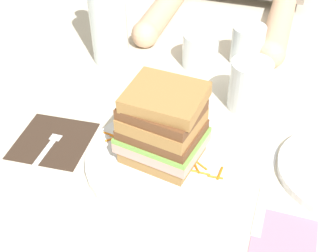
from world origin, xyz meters
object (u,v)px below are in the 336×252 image
Objects in this scene: fork at (47,147)px; empty_tumbler_1 at (248,44)px; napkin_dark at (53,140)px; empty_tumbler_0 at (200,50)px; main_plate at (163,159)px; sandwich at (163,126)px; knife at (265,189)px; juice_glass at (249,87)px; napkin_pink at (284,240)px.

fork is 0.48m from empty_tumbler_1.
napkin_dark is 0.37m from empty_tumbler_0.
empty_tumbler_1 reaches higher than main_plate.
napkin_dark is at bearing -177.60° from main_plate.
knife is at bearing -2.99° from sandwich.
sandwich is 0.71× the size of knife.
napkin_pink is (0.10, -0.29, -0.04)m from juice_glass.
main_plate reaches higher than napkin_pink.
fork is 0.37m from knife.
empty_tumbler_0 is at bearing 137.06° from juice_glass.
fork is (-0.20, -0.03, -0.07)m from sandwich.
napkin_dark and knife have the same top height.
juice_glass is at bearing 61.39° from main_plate.
knife is 2.06× the size of napkin_pink.
napkin_pink is (0.41, -0.07, -0.00)m from fork.
empty_tumbler_0 is (-0.02, 0.31, -0.04)m from sandwich.
napkin_pink is (0.41, -0.09, -0.00)m from napkin_dark.
knife is at bearing -75.52° from empty_tumbler_1.
sandwich reaches higher than napkin_dark.
fork reaches higher than napkin_dark.
knife is (0.37, 0.00, 0.00)m from napkin_dark.
juice_glass is at bearing 33.71° from napkin_dark.
napkin_dark is 0.64× the size of knife.
fork is (-0.20, -0.03, -0.00)m from main_plate.
main_plate is at bearing -101.98° from empty_tumbler_1.
juice_glass is (0.31, 0.21, 0.04)m from napkin_dark.
empty_tumbler_0 is 0.11m from empty_tumbler_1.
main_plate is 2.00× the size of napkin_dark.
juice_glass reaches higher than fork.
empty_tumbler_0 is at bearing 61.98° from fork.
main_plate is 0.17m from knife.
napkin_dark is at bearing -126.89° from empty_tumbler_1.
fork is at bearing -171.28° from main_plate.
empty_tumbler_0 reaches higher than main_plate.
napkin_pink is at bearing -60.95° from empty_tumbler_0.
fork is 0.83× the size of knife.
main_plate is 0.23m from juice_glass.
sandwich is at bearing -118.60° from juice_glass.
napkin_dark is at bearing -179.94° from knife.
knife is at bearing -59.53° from empty_tumbler_0.
napkin_dark is (-0.20, -0.01, -0.01)m from main_plate.
napkin_dark is at bearing -119.69° from empty_tumbler_0.
sandwich is 1.47× the size of napkin_pink.
knife is 0.22m from juice_glass.
empty_tumbler_1 reaches higher than napkin_pink.
sandwich reaches higher than fork.
sandwich is 0.32m from empty_tumbler_0.
juice_glass is 1.16× the size of empty_tumbler_1.
knife is at bearing 0.06° from napkin_dark.
fork is at bearing -125.25° from empty_tumbler_1.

